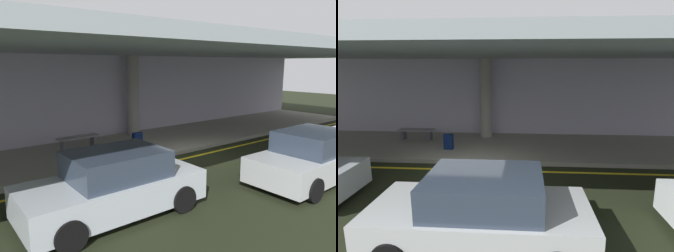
# 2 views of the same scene
# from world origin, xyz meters

# --- Properties ---
(ground_plane) EXTENTS (60.00, 60.00, 0.00)m
(ground_plane) POSITION_xyz_m (0.00, 0.00, 0.00)
(ground_plane) COLOR black
(sidewalk) EXTENTS (26.00, 4.20, 0.15)m
(sidewalk) POSITION_xyz_m (0.00, 3.10, 0.07)
(sidewalk) COLOR gray
(sidewalk) RESTS_ON ground
(lane_stripe_yellow) EXTENTS (26.00, 0.14, 0.01)m
(lane_stripe_yellow) POSITION_xyz_m (0.00, 0.48, 0.00)
(lane_stripe_yellow) COLOR yellow
(lane_stripe_yellow) RESTS_ON ground
(support_column_left_mid) EXTENTS (0.57, 0.57, 3.65)m
(support_column_left_mid) POSITION_xyz_m (0.00, 4.57, 1.97)
(support_column_left_mid) COLOR gray
(support_column_left_mid) RESTS_ON sidewalk
(ceiling_overhang) EXTENTS (28.00, 13.20, 0.30)m
(ceiling_overhang) POSITION_xyz_m (0.00, 2.60, 3.95)
(ceiling_overhang) COLOR #8E999F
(ceiling_overhang) RESTS_ON support_column_far_left
(terminal_back_wall) EXTENTS (26.00, 0.30, 3.80)m
(terminal_back_wall) POSITION_xyz_m (0.00, 5.35, 1.90)
(terminal_back_wall) COLOR #AEAAC0
(terminal_back_wall) RESTS_ON ground
(car_silver) EXTENTS (4.10, 1.92, 1.50)m
(car_silver) POSITION_xyz_m (-4.56, -1.93, 0.71)
(car_silver) COLOR #AFB8C0
(car_silver) RESTS_ON ground
(car_silver_no2) EXTENTS (4.10, 1.92, 1.50)m
(car_silver_no2) POSITION_xyz_m (1.06, -3.52, 0.71)
(car_silver_no2) COLOR #B4B8B9
(car_silver_no2) RESTS_ON ground
(suitcase_upright_primary) EXTENTS (0.36, 0.22, 0.90)m
(suitcase_upright_primary) POSITION_xyz_m (-1.22, 2.34, 0.46)
(suitcase_upright_primary) COLOR #0B1B49
(suitcase_upright_primary) RESTS_ON sidewalk
(bench_metal) EXTENTS (1.60, 0.50, 0.48)m
(bench_metal) POSITION_xyz_m (-3.08, 3.70, 0.50)
(bench_metal) COLOR slate
(bench_metal) RESTS_ON sidewalk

